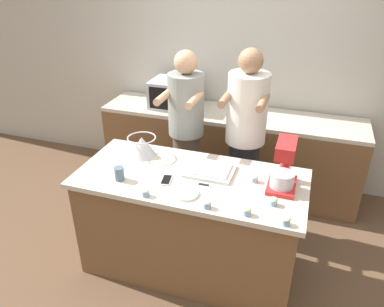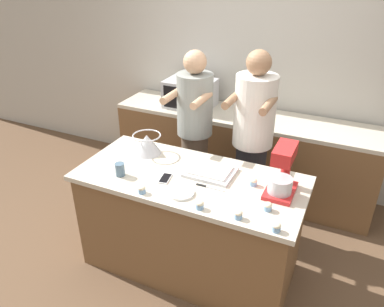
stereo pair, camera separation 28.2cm
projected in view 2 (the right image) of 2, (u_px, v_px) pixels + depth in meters
name	position (u px, v px, depth m)	size (l,w,h in m)	color
ground_plane	(190.00, 263.00, 3.30)	(16.00, 16.00, 0.00)	brown
back_wall	(257.00, 66.00, 4.01)	(10.00, 0.06, 2.70)	#B2ADA3
island_counter	(190.00, 223.00, 3.08)	(1.77, 0.81, 0.90)	brown
back_counter	(241.00, 153.00, 4.16)	(2.80, 0.60, 0.91)	brown
person_left	(195.00, 136.00, 3.52)	(0.34, 0.50, 1.70)	brown
person_right	(252.00, 145.00, 3.30)	(0.36, 0.52, 1.75)	#232328
stand_mixer	(282.00, 173.00, 2.60)	(0.20, 0.30, 0.38)	red
mixing_bowl	(147.00, 143.00, 3.17)	(0.24, 0.24, 0.17)	#BCBCC1
baking_tray	(210.00, 171.00, 2.90)	(0.37, 0.29, 0.04)	silver
microwave_oven	(190.00, 93.00, 4.10)	(0.52, 0.40, 0.30)	#B7B7BC
cell_phone	(165.00, 178.00, 2.84)	(0.09, 0.15, 0.01)	silver
drinking_glass	(120.00, 169.00, 2.86)	(0.07, 0.07, 0.10)	slate
small_plate	(181.00, 193.00, 2.66)	(0.18, 0.18, 0.02)	white
knife	(208.00, 187.00, 2.74)	(0.22, 0.02, 0.01)	#BCBCC1
cupcake_0	(253.00, 182.00, 2.75)	(0.06, 0.06, 0.06)	#759EC6
cupcake_1	(238.00, 214.00, 2.40)	(0.06, 0.06, 0.06)	#759EC6
cupcake_2	(142.00, 189.00, 2.66)	(0.06, 0.06, 0.06)	#759EC6
cupcake_3	(200.00, 205.00, 2.50)	(0.06, 0.06, 0.06)	#759EC6
cupcake_4	(276.00, 227.00, 2.29)	(0.06, 0.06, 0.06)	#759EC6
cupcake_5	(268.00, 206.00, 2.48)	(0.06, 0.06, 0.06)	#759EC6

